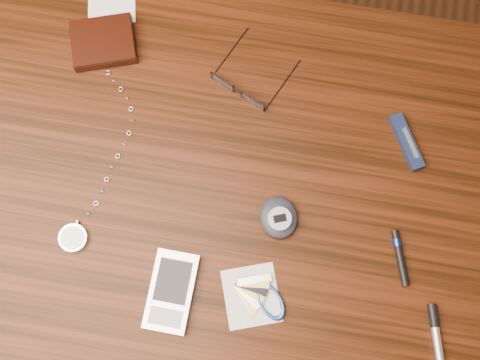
{
  "coord_description": "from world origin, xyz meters",
  "views": [
    {
      "loc": [
        0.13,
        -0.18,
        1.65
      ],
      "look_at": [
        0.09,
        0.02,
        0.76
      ],
      "focal_mm": 45.0,
      "sensor_mm": 36.0,
      "label": 1
    }
  ],
  "objects": [
    {
      "name": "pda_phone",
      "position": [
        0.02,
        -0.16,
        0.76
      ],
      "size": [
        0.06,
        0.12,
        0.02
      ],
      "color": "silver",
      "rests_on": "desk"
    },
    {
      "name": "ground",
      "position": [
        0.0,
        0.0,
        0.0
      ],
      "size": [
        3.8,
        3.8,
        0.0
      ],
      "primitive_type": "plane",
      "color": "#472814",
      "rests_on": "ground"
    },
    {
      "name": "black_blue_pen",
      "position": [
        0.35,
        -0.05,
        0.76
      ],
      "size": [
        0.04,
        0.08,
        0.01
      ],
      "color": "black",
      "rests_on": "desk"
    },
    {
      "name": "desk",
      "position": [
        0.0,
        0.0,
        0.65
      ],
      "size": [
        1.0,
        0.7,
        0.75
      ],
      "color": "#371608",
      "rests_on": "ground"
    },
    {
      "name": "notepad_keys",
      "position": [
        0.15,
        -0.15,
        0.75
      ],
      "size": [
        0.12,
        0.11,
        0.01
      ],
      "color": "silver",
      "rests_on": "desk"
    },
    {
      "name": "eyeglasses",
      "position": [
        0.07,
        0.17,
        0.76
      ],
      "size": [
        0.14,
        0.14,
        0.02
      ],
      "color": "black",
      "rests_on": "desk"
    },
    {
      "name": "pocket_knife",
      "position": [
        0.34,
        0.13,
        0.76
      ],
      "size": [
        0.06,
        0.09,
        0.01
      ],
      "color": "#14223E",
      "rests_on": "desk"
    },
    {
      "name": "pedometer",
      "position": [
        0.16,
        -0.03,
        0.76
      ],
      "size": [
        0.08,
        0.08,
        0.03
      ],
      "color": "#22252D",
      "rests_on": "desk"
    },
    {
      "name": "wallet_and_card",
      "position": [
        -0.16,
        0.21,
        0.76
      ],
      "size": [
        0.12,
        0.15,
        0.02
      ],
      "color": "black",
      "rests_on": "desk"
    },
    {
      "name": "pocket_watch",
      "position": [
        -0.14,
        -0.1,
        0.76
      ],
      "size": [
        0.09,
        0.32,
        0.01
      ],
      "color": "silver",
      "rests_on": "desk"
    },
    {
      "name": "silver_pen",
      "position": [
        0.42,
        -0.18,
        0.76
      ],
      "size": [
        0.05,
        0.15,
        0.01
      ],
      "color": "silver",
      "rests_on": "desk"
    }
  ]
}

